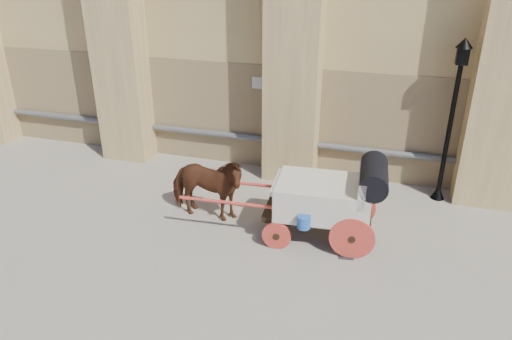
% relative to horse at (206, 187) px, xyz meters
% --- Properties ---
extents(ground, '(90.00, 90.00, 0.00)m').
position_rel_horse_xyz_m(ground, '(2.39, -0.80, -0.83)').
color(ground, gray).
rests_on(ground, ground).
extents(horse, '(2.00, 0.97, 1.66)m').
position_rel_horse_xyz_m(horse, '(0.00, 0.00, 0.00)').
color(horse, '#582D17').
rests_on(horse, ground).
extents(carriage, '(4.51, 1.67, 1.94)m').
position_rel_horse_xyz_m(carriage, '(2.91, -0.04, 0.22)').
color(carriage, black).
rests_on(carriage, ground).
extents(street_lamp, '(0.38, 0.38, 4.10)m').
position_rel_horse_xyz_m(street_lamp, '(5.34, 2.60, 1.36)').
color(street_lamp, black).
rests_on(street_lamp, ground).
extents(drain_grate_near, '(0.36, 0.36, 0.01)m').
position_rel_horse_xyz_m(drain_grate_near, '(3.40, -0.61, -0.82)').
color(drain_grate_near, black).
rests_on(drain_grate_near, ground).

